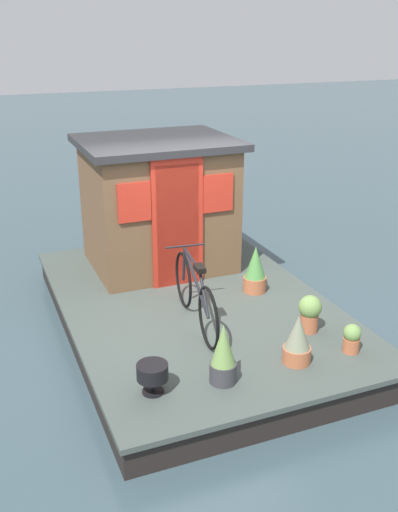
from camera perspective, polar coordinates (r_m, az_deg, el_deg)
name	(u,v)px	position (r m, az deg, el deg)	size (l,w,h in m)	color
ground_plane	(193,326)	(7.89, -0.55, -6.82)	(60.00, 60.00, 0.00)	#384C54
houseboat_deck	(193,313)	(7.80, -0.56, -5.58)	(4.98, 3.31, 0.38)	#424C47
houseboat_cabin	(158,203)	(8.58, -3.98, 5.16)	(1.81, 2.16, 1.89)	brown
bicycle	(195,295)	(6.95, -0.39, -3.78)	(1.79, 0.50, 0.86)	black
potted_plant_rosemary	(310,312)	(6.98, 10.74, -5.37)	(0.27, 0.27, 0.45)	#B2603D
potted_plant_fern	(255,270)	(7.89, 5.49, -1.38)	(0.31, 0.31, 0.65)	#B2603D
potted_plant_thyme	(352,338)	(6.70, 14.65, -7.72)	(0.20, 0.20, 0.33)	#B2603D
potted_plant_ivy	(223,355)	(5.91, 2.38, -9.61)	(0.28, 0.28, 0.65)	#38383D
potted_plant_basil	(297,340)	(6.34, 9.56, -8.08)	(0.30, 0.30, 0.56)	#B2603D
charcoal_grill	(152,373)	(5.81, -4.56, -11.28)	(0.31, 0.31, 0.32)	black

